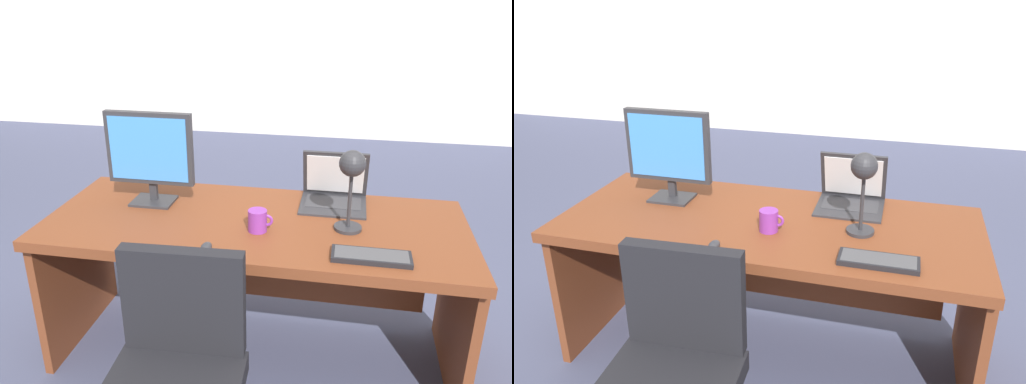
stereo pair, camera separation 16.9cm
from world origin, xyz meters
The scene contains 9 objects.
ground centered at (0.00, 1.50, 0.00)m, with size 12.00×12.00×0.00m, color #474C6B.
back_wall centered at (0.00, 4.04, 1.40)m, with size 10.00×0.10×2.80m, color silver.
desk centered at (0.00, 0.04, 0.55)m, with size 1.88×0.79×0.73m.
monitor centered at (-0.52, 0.11, 0.98)m, with size 0.42×0.16×0.45m.
laptop centered at (0.34, 0.28, 0.80)m, with size 0.31×0.28×0.26m.
keyboard centered at (0.51, -0.26, 0.74)m, with size 0.31×0.12×0.02m.
mouse centered at (-0.13, -0.32, 0.74)m, with size 0.04×0.08×0.03m.
desk_lamp centered at (0.42, -0.04, 0.99)m, with size 0.12×0.14×0.37m.
coffee_mug centered at (0.04, -0.10, 0.77)m, with size 0.11×0.08×0.10m.
Camera 2 is at (0.56, -2.00, 1.70)m, focal length 35.71 mm.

